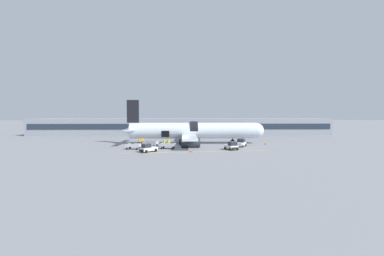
{
  "coord_description": "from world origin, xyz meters",
  "views": [
    {
      "loc": [
        0.51,
        -50.38,
        6.6
      ],
      "look_at": [
        2.4,
        4.97,
        3.69
      ],
      "focal_mm": 24.0,
      "sensor_mm": 36.0,
      "label": 1
    }
  ],
  "objects_px": {
    "ground_crew_loader_a": "(142,141)",
    "baggage_cart_empty": "(134,147)",
    "airplane": "(192,131)",
    "baggage_tug_mid": "(148,148)",
    "ground_crew_loader_b": "(139,142)",
    "ground_crew_supervisor": "(164,143)",
    "baggage_cart_queued": "(168,146)",
    "baggage_cart_loading": "(151,144)",
    "baggage_tug_rear": "(232,146)",
    "baggage_tug_lead": "(241,143)",
    "ground_crew_driver": "(169,142)"
  },
  "relations": [
    {
      "from": "baggage_cart_loading",
      "to": "ground_crew_supervisor",
      "type": "relative_size",
      "value": 2.34
    },
    {
      "from": "baggage_tug_rear",
      "to": "baggage_cart_loading",
      "type": "relative_size",
      "value": 0.76
    },
    {
      "from": "ground_crew_loader_a",
      "to": "baggage_cart_empty",
      "type": "bearing_deg",
      "value": -94.11
    },
    {
      "from": "baggage_cart_empty",
      "to": "baggage_cart_loading",
      "type": "bearing_deg",
      "value": 59.78
    },
    {
      "from": "baggage_cart_queued",
      "to": "ground_crew_supervisor",
      "type": "height_order",
      "value": "ground_crew_supervisor"
    },
    {
      "from": "airplane",
      "to": "baggage_tug_mid",
      "type": "distance_m",
      "value": 15.3
    },
    {
      "from": "baggage_tug_lead",
      "to": "ground_crew_loader_a",
      "type": "height_order",
      "value": "ground_crew_loader_a"
    },
    {
      "from": "ground_crew_loader_a",
      "to": "ground_crew_driver",
      "type": "relative_size",
      "value": 1.05
    },
    {
      "from": "baggage_cart_loading",
      "to": "ground_crew_loader_b",
      "type": "bearing_deg",
      "value": 154.08
    },
    {
      "from": "ground_crew_supervisor",
      "to": "ground_crew_driver",
      "type": "bearing_deg",
      "value": 32.12
    },
    {
      "from": "airplane",
      "to": "baggage_tug_lead",
      "type": "distance_m",
      "value": 11.55
    },
    {
      "from": "baggage_tug_lead",
      "to": "baggage_cart_empty",
      "type": "height_order",
      "value": "baggage_tug_lead"
    },
    {
      "from": "baggage_tug_lead",
      "to": "ground_crew_loader_b",
      "type": "distance_m",
      "value": 21.25
    },
    {
      "from": "airplane",
      "to": "baggage_cart_empty",
      "type": "height_order",
      "value": "airplane"
    },
    {
      "from": "baggage_cart_loading",
      "to": "ground_crew_loader_b",
      "type": "height_order",
      "value": "ground_crew_loader_b"
    },
    {
      "from": "baggage_cart_queued",
      "to": "ground_crew_loader_a",
      "type": "xyz_separation_m",
      "value": [
        -6.02,
        6.19,
        0.38
      ]
    },
    {
      "from": "baggage_tug_rear",
      "to": "ground_crew_driver",
      "type": "bearing_deg",
      "value": 157.48
    },
    {
      "from": "airplane",
      "to": "baggage_tug_lead",
      "type": "xyz_separation_m",
      "value": [
        9.87,
        -5.6,
        -2.16
      ]
    },
    {
      "from": "baggage_cart_queued",
      "to": "ground_crew_driver",
      "type": "distance_m",
      "value": 3.23
    },
    {
      "from": "baggage_cart_queued",
      "to": "ground_crew_loader_a",
      "type": "distance_m",
      "value": 8.64
    },
    {
      "from": "baggage_tug_mid",
      "to": "airplane",
      "type": "bearing_deg",
      "value": 57.53
    },
    {
      "from": "baggage_cart_empty",
      "to": "ground_crew_driver",
      "type": "relative_size",
      "value": 2.26
    },
    {
      "from": "baggage_cart_queued",
      "to": "ground_crew_loader_b",
      "type": "xyz_separation_m",
      "value": [
        -6.45,
        5.24,
        0.3
      ]
    },
    {
      "from": "baggage_cart_queued",
      "to": "ground_crew_loader_a",
      "type": "height_order",
      "value": "ground_crew_loader_a"
    },
    {
      "from": "baggage_tug_mid",
      "to": "baggage_cart_empty",
      "type": "height_order",
      "value": "baggage_tug_mid"
    },
    {
      "from": "baggage_tug_lead",
      "to": "baggage_tug_rear",
      "type": "bearing_deg",
      "value": -120.09
    },
    {
      "from": "ground_crew_loader_b",
      "to": "ground_crew_supervisor",
      "type": "distance_m",
      "value": 6.0
    },
    {
      "from": "baggage_tug_rear",
      "to": "ground_crew_loader_b",
      "type": "height_order",
      "value": "ground_crew_loader_b"
    },
    {
      "from": "baggage_cart_loading",
      "to": "baggage_cart_queued",
      "type": "xyz_separation_m",
      "value": [
        3.86,
        -3.98,
        -0.01
      ]
    },
    {
      "from": "ground_crew_supervisor",
      "to": "airplane",
      "type": "bearing_deg",
      "value": 45.21
    },
    {
      "from": "ground_crew_loader_a",
      "to": "airplane",
      "type": "bearing_deg",
      "value": 12.3
    },
    {
      "from": "baggage_tug_mid",
      "to": "baggage_cart_queued",
      "type": "height_order",
      "value": "baggage_tug_mid"
    },
    {
      "from": "baggage_tug_lead",
      "to": "ground_crew_loader_b",
      "type": "bearing_deg",
      "value": 173.82
    },
    {
      "from": "baggage_cart_loading",
      "to": "baggage_cart_queued",
      "type": "height_order",
      "value": "baggage_cart_queued"
    },
    {
      "from": "baggage_tug_mid",
      "to": "ground_crew_loader_b",
      "type": "distance_m",
      "value": 9.97
    },
    {
      "from": "baggage_tug_mid",
      "to": "baggage_cart_loading",
      "type": "bearing_deg",
      "value": 93.74
    },
    {
      "from": "baggage_tug_mid",
      "to": "ground_crew_driver",
      "type": "distance_m",
      "value": 8.08
    },
    {
      "from": "baggage_cart_queued",
      "to": "ground_crew_loader_b",
      "type": "bearing_deg",
      "value": 140.9
    },
    {
      "from": "baggage_cart_queued",
      "to": "baggage_cart_empty",
      "type": "relative_size",
      "value": 1.04
    },
    {
      "from": "baggage_cart_loading",
      "to": "ground_crew_loader_b",
      "type": "relative_size",
      "value": 2.54
    },
    {
      "from": "baggage_tug_lead",
      "to": "baggage_cart_empty",
      "type": "relative_size",
      "value": 0.89
    },
    {
      "from": "baggage_cart_queued",
      "to": "ground_crew_loader_a",
      "type": "bearing_deg",
      "value": 134.19
    },
    {
      "from": "baggage_tug_rear",
      "to": "baggage_cart_queued",
      "type": "bearing_deg",
      "value": 171.41
    },
    {
      "from": "baggage_cart_queued",
      "to": "baggage_cart_loading",
      "type": "bearing_deg",
      "value": 134.09
    },
    {
      "from": "baggage_tug_mid",
      "to": "baggage_cart_queued",
      "type": "xyz_separation_m",
      "value": [
        3.32,
        4.23,
        -0.11
      ]
    },
    {
      "from": "airplane",
      "to": "ground_crew_loader_b",
      "type": "bearing_deg",
      "value": -163.63
    },
    {
      "from": "ground_crew_loader_b",
      "to": "baggage_cart_loading",
      "type": "bearing_deg",
      "value": -25.92
    },
    {
      "from": "ground_crew_loader_b",
      "to": "ground_crew_loader_a",
      "type": "bearing_deg",
      "value": 65.46
    },
    {
      "from": "airplane",
      "to": "baggage_cart_loading",
      "type": "bearing_deg",
      "value": -152.22
    },
    {
      "from": "baggage_tug_lead",
      "to": "ground_crew_loader_a",
      "type": "distance_m",
      "value": 20.95
    }
  ]
}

